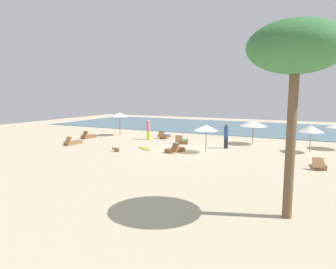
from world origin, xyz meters
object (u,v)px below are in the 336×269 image
Objects in this scene: umbrella_0 at (206,128)px; umbrella_4 at (120,115)px; person_0 at (226,136)px; person_1 at (148,130)px; surfboard at (145,148)px; umbrella_1 at (311,129)px; lounger_0 at (319,165)px; lounger_6 at (184,141)px; lounger_4 at (89,136)px; umbrella_3 at (253,123)px; lounger_5 at (165,136)px; palm_0 at (296,50)px; lounger_1 at (73,142)px; lounger_3 at (175,150)px; dog at (116,149)px.

umbrella_4 reaches higher than umbrella_0.
umbrella_4 is 1.22× the size of person_0.
surfboard is at bearing -63.45° from person_1.
umbrella_1 is at bearing 19.39° from surfboard.
lounger_6 reaches higher than lounger_0.
person_0 is at bearing 2.28° from lounger_4.
umbrella_0 is 5.71m from umbrella_3.
surfboard is (-4.72, -0.72, -1.76)m from umbrella_0.
umbrella_1 is at bearing -7.31° from lounger_5.
umbrella_0 is 0.31× the size of palm_0.
umbrella_4 is 1.34× the size of lounger_1.
lounger_1 is 0.99× the size of lounger_6.
umbrella_0 is 2.57m from person_0.
lounger_0 is (7.36, -1.45, -1.63)m from umbrella_0.
person_0 is (2.90, 3.17, 0.79)m from lounger_3.
umbrella_4 is 8.32m from surfboard.
umbrella_1 is 9.86m from lounger_3.
umbrella_3 reaches higher than lounger_1.
lounger_4 is at bearing 165.75° from lounger_3.
lounger_3 is 4.00m from lounger_6.
lounger_6 is at bearing 7.50° from lounger_4.
lounger_6 is at bearing 126.38° from palm_0.
lounger_1 is at bearing 169.86° from dog.
lounger_1 is at bearing -92.90° from umbrella_4.
umbrella_3 reaches higher than dog.
person_0 is 6.39m from surfboard.
umbrella_1 is 17.57m from umbrella_4.
person_0 is (-1.48, -2.94, -0.79)m from umbrella_3.
person_0 reaches higher than person_1.
dog is at bearing -82.48° from person_1.
lounger_1 is 1.00× the size of lounger_3.
umbrella_3 is 13.14m from umbrella_4.
umbrella_4 is at bearing 140.12° from palm_0.
umbrella_4 reaches higher than lounger_6.
umbrella_1 reaches higher than person_1.
umbrella_1 is 2.86× the size of dog.
lounger_0 is at bearing -3.43° from lounger_3.
person_0 is at bearing 150.20° from lounger_0.
lounger_1 is 8.48m from lounger_5.
umbrella_0 reaches higher than umbrella_1.
umbrella_3 is (-4.40, 1.90, 0.02)m from umbrella_1.
umbrella_3 is 0.98× the size of umbrella_4.
umbrella_0 is 1.15× the size of lounger_3.
lounger_6 is (9.41, 1.24, 0.01)m from lounger_4.
person_1 is (-6.81, 3.45, -0.86)m from umbrella_0.
umbrella_4 is 0.36× the size of palm_0.
lounger_5 reaches higher than surfboard.
lounger_3 reaches higher than dog.
umbrella_1 is at bearing -23.38° from umbrella_3.
lounger_4 reaches higher than surfboard.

